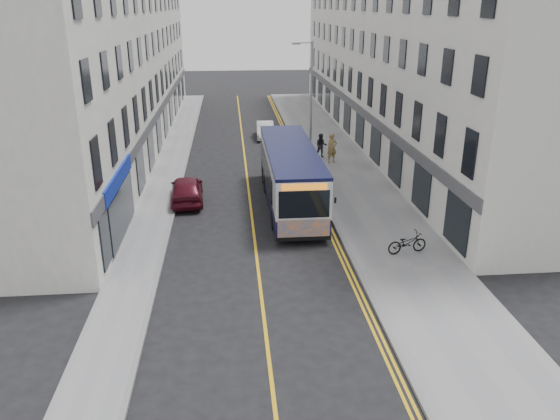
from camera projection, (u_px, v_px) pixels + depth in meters
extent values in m
plane|color=black|center=(257.00, 262.00, 22.84)|extent=(140.00, 140.00, 0.00)
cube|color=gray|center=(346.00, 174.00, 34.53)|extent=(4.50, 64.00, 0.12)
cube|color=gray|center=(166.00, 178.00, 33.56)|extent=(2.00, 64.00, 0.12)
cube|color=slate|center=(311.00, 174.00, 34.33)|extent=(0.18, 64.00, 0.13)
cube|color=slate|center=(182.00, 178.00, 33.64)|extent=(0.18, 64.00, 0.13)
cube|color=gold|center=(247.00, 177.00, 34.01)|extent=(0.12, 64.00, 0.01)
cube|color=gold|center=(303.00, 176.00, 34.31)|extent=(0.10, 64.00, 0.01)
cube|color=gold|center=(307.00, 175.00, 34.33)|extent=(0.10, 64.00, 0.01)
cube|color=silver|center=(394.00, 55.00, 41.07)|extent=(6.00, 46.00, 13.00)
cube|color=white|center=(116.00, 57.00, 39.31)|extent=(6.00, 46.00, 13.00)
cylinder|color=gray|center=(311.00, 106.00, 34.82)|extent=(0.14, 0.14, 8.00)
cylinder|color=gray|center=(304.00, 43.00, 33.39)|extent=(1.00, 0.08, 0.08)
cube|color=gray|center=(296.00, 44.00, 33.36)|extent=(0.50, 0.18, 0.12)
cube|color=black|center=(290.00, 191.00, 29.05)|extent=(2.47, 10.86, 0.89)
cube|color=silver|center=(290.00, 167.00, 28.58)|extent=(2.47, 10.86, 1.78)
cube|color=black|center=(290.00, 149.00, 28.23)|extent=(2.49, 10.86, 0.16)
cube|color=black|center=(266.00, 168.00, 29.09)|extent=(0.04, 8.49, 1.14)
cube|color=black|center=(312.00, 167.00, 29.31)|extent=(0.04, 8.49, 1.14)
cube|color=black|center=(304.00, 204.00, 23.54)|extent=(2.22, 0.04, 1.23)
cube|color=orange|center=(304.00, 230.00, 23.96)|extent=(2.32, 0.04, 0.94)
cube|color=orange|center=(305.00, 187.00, 23.25)|extent=(1.98, 0.04, 0.28)
cylinder|color=black|center=(274.00, 219.00, 26.03)|extent=(0.28, 0.99, 0.99)
cylinder|color=black|center=(321.00, 218.00, 26.22)|extent=(0.28, 0.99, 0.99)
cylinder|color=black|center=(267.00, 184.00, 31.08)|extent=(0.28, 0.99, 0.99)
cylinder|color=black|center=(305.00, 183.00, 31.28)|extent=(0.28, 0.99, 0.99)
cylinder|color=black|center=(265.00, 175.00, 32.74)|extent=(0.28, 0.99, 0.99)
cylinder|color=black|center=(301.00, 174.00, 32.93)|extent=(0.28, 0.99, 0.99)
imported|color=black|center=(407.00, 243.00, 23.27)|extent=(1.86, 0.94, 0.93)
imported|color=olive|center=(332.00, 148.00, 36.39)|extent=(0.82, 0.66, 1.96)
imported|color=black|center=(321.00, 146.00, 37.66)|extent=(0.87, 0.72, 1.66)
imported|color=silver|center=(265.00, 130.00, 43.79)|extent=(1.46, 3.86, 1.26)
imported|color=#4F0D1B|center=(187.00, 189.00, 29.57)|extent=(1.93, 4.34, 1.45)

